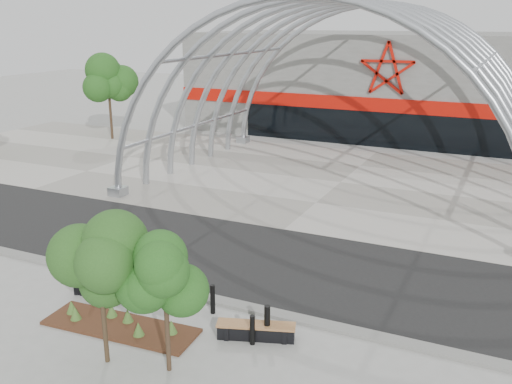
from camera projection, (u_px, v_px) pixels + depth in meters
The scene contains 17 objects.
ground at pixel (206, 296), 19.43m from camera, with size 140.00×140.00×0.00m, color gray.
road at pixel (251, 258), 22.46m from camera, with size 140.00×7.00×0.02m, color black.
forecourt at pixel (340, 182), 32.86m from camera, with size 60.00×17.00×0.04m, color gray.
kerb at pixel (203, 297), 19.20m from camera, with size 60.00×0.50×0.12m, color slate.
arena_building at pixel (406, 83), 47.26m from camera, with size 34.00×15.24×8.00m.
vault_canopy at pixel (340, 182), 32.86m from camera, with size 20.80×15.80×20.36m.
planting_bed at pixel (119, 324), 17.41m from camera, with size 4.95×1.80×0.51m.
street_tree_0 at pixel (99, 264), 14.85m from camera, with size 1.79×1.79×4.08m.
street_tree_1 at pixel (165, 277), 14.53m from camera, with size 1.61×1.61×3.80m.
bench_0 at pixel (108, 287), 19.54m from camera, with size 2.32×1.34×0.48m.
bench_1 at pixel (256, 331), 16.75m from camera, with size 2.36×1.22×0.49m.
bollard_0 at pixel (94, 291), 18.73m from camera, with size 0.15×0.15×0.92m, color black.
bollard_1 at pixel (112, 292), 18.63m from camera, with size 0.15×0.15×0.96m, color black.
bollard_2 at pixel (213, 299), 18.14m from camera, with size 0.16×0.16×0.99m, color black.
bollard_3 at pixel (252, 330), 16.40m from camera, with size 0.15×0.15×0.92m, color black.
bollard_4 at pixel (267, 323), 16.60m from camera, with size 0.18×0.18×1.10m, color black.
bg_tree_0 at pixel (108, 79), 43.54m from camera, with size 3.00×3.00×6.45m.
Camera 1 is at (8.99, -15.19, 9.02)m, focal length 40.00 mm.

